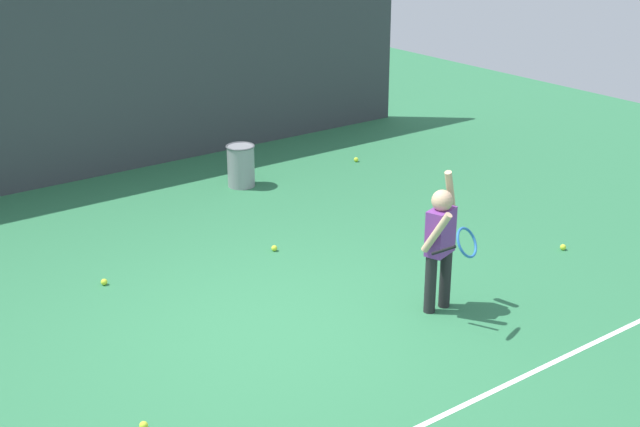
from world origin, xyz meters
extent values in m
plane|color=#2D7247|center=(0.00, 0.00, 0.00)|extent=(20.00, 20.00, 0.00)
cube|color=white|center=(0.00, -1.97, 0.00)|extent=(9.00, 0.05, 0.00)
cube|color=#383D42|center=(0.00, 5.02, 1.41)|extent=(11.34, 0.08, 2.82)
cylinder|color=slate|center=(1.84, 5.08, 1.48)|extent=(0.09, 0.09, 2.97)
cylinder|color=slate|center=(5.52, 5.08, 1.48)|extent=(0.09, 0.09, 2.97)
cylinder|color=#232326|center=(1.30, -0.66, 0.29)|extent=(0.11, 0.11, 0.58)
cylinder|color=#232326|center=(1.49, -0.66, 0.29)|extent=(0.11, 0.11, 0.58)
cube|color=#72338C|center=(1.39, -0.66, 0.80)|extent=(0.34, 0.25, 0.44)
sphere|color=tan|center=(1.39, -0.66, 1.10)|extent=(0.20, 0.20, 0.20)
cylinder|color=tan|center=(1.57, -0.58, 1.12)|extent=(0.22, 0.13, 0.46)
cylinder|color=tan|center=(1.22, -0.78, 0.87)|extent=(0.15, 0.30, 0.43)
cylinder|color=black|center=(1.19, -0.91, 0.75)|extent=(0.10, 0.24, 0.15)
torus|color=#2666B2|center=(1.25, -1.12, 0.88)|extent=(0.32, 0.24, 0.26)
cylinder|color=gray|center=(1.78, 3.47, 0.28)|extent=(0.36, 0.36, 0.55)
torus|color=#595B60|center=(1.78, 3.47, 0.55)|extent=(0.38, 0.38, 0.02)
sphere|color=#CCE033|center=(-0.94, 1.73, 0.03)|extent=(0.07, 0.07, 0.07)
sphere|color=#CCE033|center=(3.66, 3.37, 0.03)|extent=(0.07, 0.07, 0.07)
sphere|color=#CCE033|center=(-1.72, -0.76, 0.03)|extent=(0.07, 0.07, 0.07)
sphere|color=#CCE033|center=(0.92, 1.41, 0.03)|extent=(0.07, 0.07, 0.07)
sphere|color=#CCE033|center=(3.49, -0.48, 0.03)|extent=(0.07, 0.07, 0.07)
camera|label=1|loc=(-3.95, -5.94, 3.86)|focal=48.88mm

